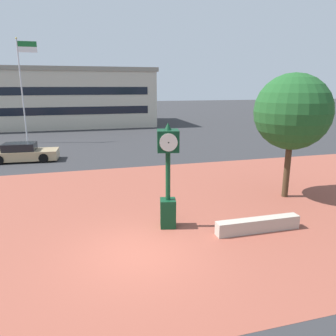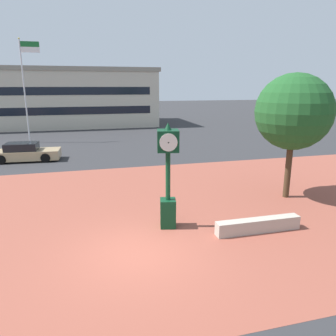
{
  "view_description": "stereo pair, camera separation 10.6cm",
  "coord_description": "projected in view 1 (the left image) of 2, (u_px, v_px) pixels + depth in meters",
  "views": [
    {
      "loc": [
        -1.51,
        -9.1,
        5.14
      ],
      "look_at": [
        1.42,
        1.59,
        2.29
      ],
      "focal_mm": 34.34,
      "sensor_mm": 36.0,
      "label": 1
    },
    {
      "loc": [
        -1.4,
        -9.13,
        5.14
      ],
      "look_at": [
        1.42,
        1.59,
        2.29
      ],
      "focal_mm": 34.34,
      "sensor_mm": 36.0,
      "label": 2
    }
  ],
  "objects": [
    {
      "name": "civic_building",
      "position": [
        60.0,
        97.0,
        42.41
      ],
      "size": [
        23.94,
        12.17,
        7.29
      ],
      "color": "beige",
      "rests_on": "ground"
    },
    {
      "name": "plaza_brick_paving",
      "position": [
        123.0,
        212.0,
        13.41
      ],
      "size": [
        44.0,
        14.95,
        0.01
      ],
      "primitive_type": "cube",
      "color": "brown",
      "rests_on": "ground"
    },
    {
      "name": "ground_plane",
      "position": [
        138.0,
        253.0,
        10.17
      ],
      "size": [
        200.0,
        200.0,
        0.0
      ],
      "primitive_type": "plane",
      "color": "#2D2D30"
    },
    {
      "name": "planter_wall",
      "position": [
        258.0,
        225.0,
        11.61
      ],
      "size": [
        3.2,
        0.42,
        0.5
      ],
      "primitive_type": "cube",
      "rotation": [
        0.0,
        0.0,
        -0.01
      ],
      "color": "#ADA393",
      "rests_on": "ground"
    },
    {
      "name": "street_clock",
      "position": [
        168.0,
        173.0,
        11.55
      ],
      "size": [
        0.89,
        0.92,
        3.9
      ],
      "rotation": [
        0.0,
        0.0,
        -0.21
      ],
      "color": "#0C381E",
      "rests_on": "ground"
    },
    {
      "name": "flagpole_primary",
      "position": [
        23.0,
        83.0,
        28.46
      ],
      "size": [
        1.67,
        0.14,
        9.15
      ],
      "color": "silver",
      "rests_on": "ground"
    },
    {
      "name": "plaza_tree",
      "position": [
        294.0,
        113.0,
        14.52
      ],
      "size": [
        3.66,
        3.4,
        5.71
      ],
      "color": "#42301E",
      "rests_on": "ground"
    },
    {
      "name": "car_street_mid",
      "position": [
        23.0,
        153.0,
        22.4
      ],
      "size": [
        4.66,
        2.07,
        1.28
      ],
      "rotation": [
        0.0,
        0.0,
        4.65
      ],
      "color": "tan",
      "rests_on": "ground"
    }
  ]
}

